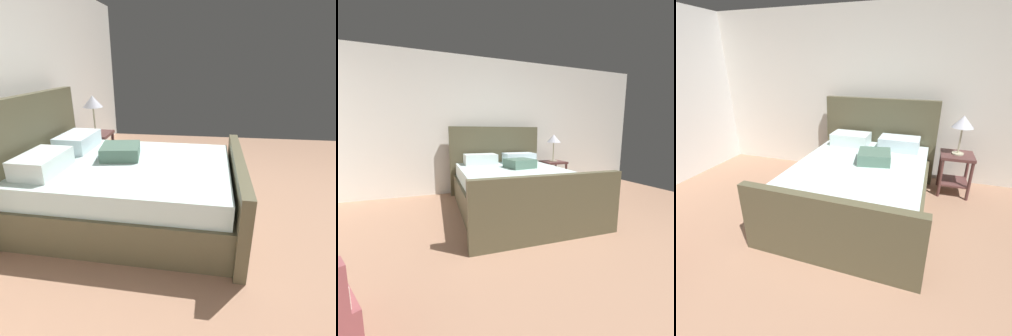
# 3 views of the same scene
# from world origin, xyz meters

# --- Properties ---
(ground_plane) EXTENTS (6.34, 6.26, 0.02)m
(ground_plane) POSITION_xyz_m (0.00, 0.00, -0.01)
(ground_plane) COLOR #9F765C
(wall_back) EXTENTS (6.46, 0.12, 2.60)m
(wall_back) POSITION_xyz_m (0.00, 3.19, 1.30)
(wall_back) COLOR silver
(wall_back) RESTS_ON ground
(bed) EXTENTS (1.81, 2.32, 1.29)m
(bed) POSITION_xyz_m (-0.24, 1.91, 0.35)
(bed) COLOR brown
(bed) RESTS_ON ground
(nightstand_right) EXTENTS (0.44, 0.44, 0.60)m
(nightstand_right) POSITION_xyz_m (0.95, 2.70, 0.40)
(nightstand_right) COLOR #53302F
(nightstand_right) RESTS_ON ground
(table_lamp_right) EXTENTS (0.28, 0.28, 0.54)m
(table_lamp_right) POSITION_xyz_m (0.95, 2.70, 1.04)
(table_lamp_right) COLOR #B7B293
(table_lamp_right) RESTS_ON nightstand_right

